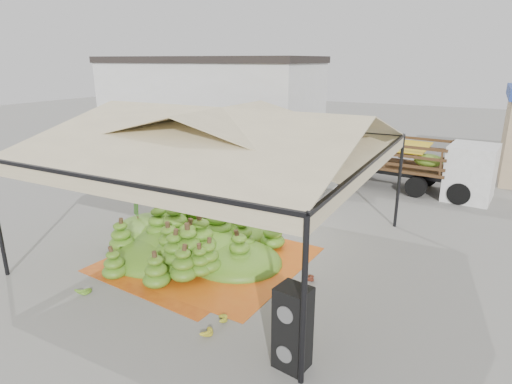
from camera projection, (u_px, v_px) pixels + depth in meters
The scene contains 17 objects.
ground at pixel (226, 247), 12.39m from camera, with size 90.00×90.00×0.00m, color slate.
canopy_tent at pixel (223, 134), 11.41m from camera, with size 8.10×8.10×4.00m.
building_white at pixel (209, 100), 27.88m from camera, with size 14.30×6.30×5.40m.
tarp_left at pixel (188, 262), 11.47m from camera, with size 4.06×3.86×0.01m, color #CC5D13.
tarp_right at pixel (223, 260), 11.57m from camera, with size 4.11×4.32×0.01m, color #C35812.
banana_heap at pixel (192, 226), 12.20m from camera, with size 6.21×5.10×1.33m, color #357117.
hand_yellow_a at pixel (203, 329), 8.43m from camera, with size 0.50×0.41×0.23m, color gold.
hand_yellow_b at pixel (218, 318), 8.83m from camera, with size 0.47×0.39×0.21m, color gold.
hand_red_a at pixel (249, 267), 11.01m from camera, with size 0.40×0.33×0.18m, color #571B14.
hand_red_b at pixel (306, 276), 10.52m from camera, with size 0.49×0.40×0.22m, color maroon.
hand_green at pixel (83, 288), 9.97m from camera, with size 0.48×0.40×0.22m, color #3F7117.
hanging_bunches at pixel (205, 154), 12.22m from camera, with size 1.74×0.24×0.20m.
speaker_stack at pixel (293, 328), 7.38m from camera, with size 0.63×0.57×1.55m.
banana_leaves at pixel (152, 229), 13.75m from camera, with size 0.96×1.36×3.70m, color #32711E, non-canonical shape.
vendor at pixel (263, 183), 15.63m from camera, with size 0.64×0.42×1.76m, color gray.
truck_left at pixel (263, 143), 19.40m from camera, with size 7.93×4.35×2.58m.
truck_right at pixel (418, 160), 17.42m from camera, with size 6.35×2.70×2.12m.
Camera 1 is at (6.14, -9.60, 5.21)m, focal length 30.00 mm.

